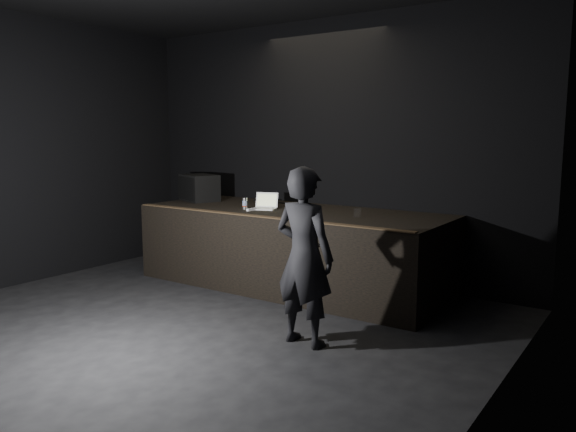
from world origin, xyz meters
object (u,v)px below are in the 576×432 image
(stage_monitor, at_px, (199,188))
(stage_riser, at_px, (292,248))
(laptop, at_px, (265,205))
(person, at_px, (304,257))
(beer_can, at_px, (245,204))

(stage_monitor, bearing_deg, stage_riser, 19.63)
(stage_monitor, bearing_deg, laptop, 14.19)
(laptop, bearing_deg, person, -62.16)
(stage_riser, relative_size, person, 2.38)
(stage_monitor, height_order, person, person)
(laptop, bearing_deg, stage_riser, 0.20)
(laptop, relative_size, person, 0.22)
(stage_riser, xyz_separation_m, person, (1.24, -1.63, 0.34))
(stage_riser, height_order, beer_can, beer_can)
(stage_monitor, height_order, beer_can, stage_monitor)
(laptop, xyz_separation_m, beer_can, (-0.19, -0.19, 0.02))
(person, bearing_deg, stage_riser, -49.90)
(stage_riser, bearing_deg, laptop, -161.42)
(stage_riser, distance_m, person, 2.08)
(stage_riser, height_order, stage_monitor, stage_monitor)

